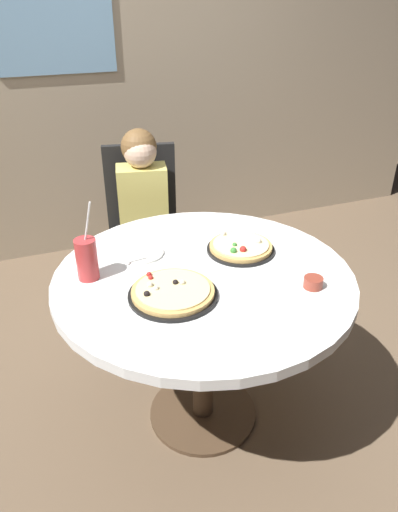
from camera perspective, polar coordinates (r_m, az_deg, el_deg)
name	(u,v)px	position (r m, az deg, el deg)	size (l,w,h in m)	color
ground_plane	(203,413)	(2.31, 0.47, -18.18)	(8.00, 8.00, 0.00)	brown
wall_with_window	(95,33)	(3.39, -12.29, 24.49)	(5.20, 0.14, 2.90)	tan
dining_table	(204,296)	(1.88, 0.55, -4.83)	(1.14, 1.14, 0.75)	white
chair_wooden	(143,221)	(2.78, -6.67, 4.17)	(0.48, 0.48, 0.95)	black
diner_child	(146,242)	(2.64, -6.33, 1.61)	(0.33, 0.43, 1.08)	#3F4766
pizza_veggie	(241,247)	(1.98, 4.98, 1.04)	(0.28, 0.28, 0.05)	black
pizza_cheese	(173,292)	(1.69, -3.15, -4.32)	(0.32, 0.32, 0.05)	black
soda_cup	(87,259)	(1.81, -13.19, -0.34)	(0.08, 0.08, 0.31)	#B73333
sauce_bowl	(313,282)	(1.78, 13.42, -3.08)	(0.07, 0.07, 0.04)	brown
plate_small	(141,253)	(1.97, -6.85, 0.35)	(0.18, 0.18, 0.01)	white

